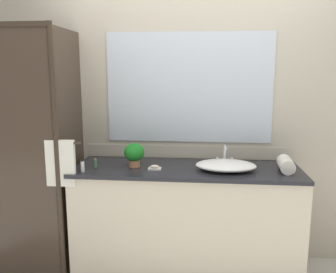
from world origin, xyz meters
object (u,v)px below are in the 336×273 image
object	(u,v)px
amenity_bottle_body_wash	(95,163)
amenity_bottle_lotion	(83,166)
potted_plant	(134,153)
sink_basin	(226,165)
rolled_towel_near_edge	(286,164)
faucet	(225,158)
soap_dish	(155,168)

from	to	relation	value
amenity_bottle_body_wash	amenity_bottle_lotion	bearing A→B (deg)	-112.98
amenity_bottle_lotion	amenity_bottle_body_wash	xyz separation A→B (m)	(0.06, 0.13, -0.01)
potted_plant	amenity_bottle_body_wash	distance (m)	0.32
amenity_bottle_body_wash	sink_basin	bearing A→B (deg)	1.15
potted_plant	rolled_towel_near_edge	world-z (taller)	potted_plant
faucet	potted_plant	xyz separation A→B (m)	(-0.73, -0.14, 0.06)
faucet	soap_dish	bearing A→B (deg)	-160.14
sink_basin	soap_dish	size ratio (longest dim) A/B	4.68
faucet	amenity_bottle_lotion	size ratio (longest dim) A/B	1.80
soap_dish	amenity_bottle_body_wash	distance (m)	0.48
soap_dish	amenity_bottle_lotion	xyz separation A→B (m)	(-0.54, -0.12, 0.03)
faucet	amenity_bottle_body_wash	size ratio (longest dim) A/B	2.28
sink_basin	rolled_towel_near_edge	bearing A→B (deg)	0.63
sink_basin	potted_plant	bearing A→B (deg)	177.93
sink_basin	potted_plant	xyz separation A→B (m)	(-0.73, 0.03, 0.07)
sink_basin	amenity_bottle_lotion	distance (m)	1.10
potted_plant	amenity_bottle_body_wash	size ratio (longest dim) A/B	2.58
faucet	potted_plant	size ratio (longest dim) A/B	0.88
faucet	amenity_bottle_lotion	bearing A→B (deg)	-163.75
sink_basin	soap_dish	world-z (taller)	sink_basin
potted_plant	faucet	bearing A→B (deg)	10.64
sink_basin	amenity_bottle_body_wash	xyz separation A→B (m)	(-1.03, -0.02, -0.00)
rolled_towel_near_edge	amenity_bottle_body_wash	bearing A→B (deg)	-179.01
soap_dish	amenity_bottle_body_wash	xyz separation A→B (m)	(-0.48, 0.02, 0.02)
amenity_bottle_lotion	rolled_towel_near_edge	xyz separation A→B (m)	(1.55, 0.16, 0.01)
rolled_towel_near_edge	amenity_bottle_lotion	bearing A→B (deg)	-174.07
sink_basin	amenity_bottle_lotion	world-z (taller)	amenity_bottle_lotion
soap_dish	rolled_towel_near_edge	size ratio (longest dim) A/B	0.44
amenity_bottle_body_wash	rolled_towel_near_edge	bearing A→B (deg)	0.99
soap_dish	amenity_bottle_body_wash	world-z (taller)	amenity_bottle_body_wash
sink_basin	amenity_bottle_lotion	xyz separation A→B (m)	(-1.09, -0.16, 0.01)
amenity_bottle_lotion	amenity_bottle_body_wash	distance (m)	0.15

